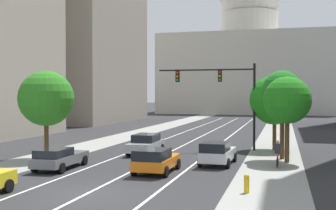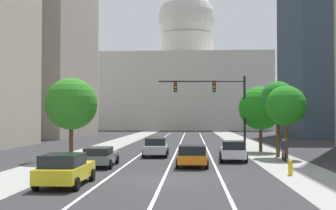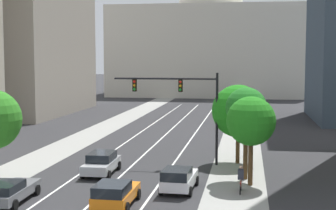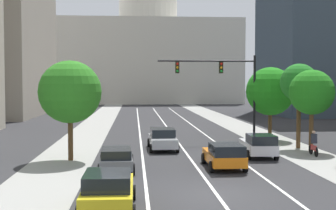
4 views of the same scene
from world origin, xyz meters
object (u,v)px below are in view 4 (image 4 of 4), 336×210
(car_gray, at_px, (117,158))
(street_tree_far_right, at_px, (270,91))
(capitol_building, at_px, (148,50))
(car_yellow, at_px, (108,190))
(street_tree_near_right, at_px, (312,93))
(car_silver, at_px, (163,139))
(car_orange, at_px, (224,155))
(traffic_signal_mast, at_px, (225,79))
(car_white, at_px, (259,145))
(cyclist, at_px, (314,143))
(street_tree_mid_left, at_px, (70,92))
(street_tree_mid_right, at_px, (299,83))

(car_gray, bearing_deg, street_tree_far_right, -45.57)
(capitol_building, height_order, street_tree_far_right, capitol_building)
(car_yellow, bearing_deg, street_tree_far_right, -30.52)
(street_tree_near_right, height_order, street_tree_far_right, street_tree_far_right)
(street_tree_near_right, bearing_deg, car_silver, 171.15)
(car_gray, relative_size, car_silver, 1.03)
(car_orange, relative_size, car_yellow, 0.92)
(capitol_building, xyz_separation_m, street_tree_far_right, (8.14, -79.43, -9.05))
(street_tree_near_right, relative_size, street_tree_far_right, 0.94)
(car_orange, height_order, traffic_signal_mast, traffic_signal_mast)
(car_gray, xyz_separation_m, car_silver, (3.10, 8.07, 0.10))
(traffic_signal_mast, distance_m, street_tree_near_right, 7.98)
(capitol_building, relative_size, car_white, 10.17)
(capitol_building, bearing_deg, car_yellow, -92.64)
(capitol_building, bearing_deg, street_tree_far_right, -84.15)
(car_white, bearing_deg, car_yellow, 145.66)
(cyclist, bearing_deg, street_tree_mid_left, 94.37)
(street_tree_mid_right, bearing_deg, car_white, -136.42)
(car_yellow, distance_m, traffic_signal_mast, 22.85)
(street_tree_near_right, bearing_deg, street_tree_far_right, 98.03)
(street_tree_near_right, bearing_deg, car_gray, -155.03)
(street_tree_mid_left, bearing_deg, car_gray, -50.61)
(car_orange, height_order, car_silver, car_silver)
(cyclist, relative_size, street_tree_mid_right, 0.27)
(car_orange, bearing_deg, car_silver, 21.79)
(car_orange, distance_m, street_tree_far_right, 15.04)
(car_white, relative_size, cyclist, 2.48)
(car_white, xyz_separation_m, street_tree_mid_left, (-12.35, -0.42, 3.56))
(car_silver, height_order, traffic_signal_mast, traffic_signal_mast)
(capitol_building, height_order, car_gray, capitol_building)
(car_silver, relative_size, street_tree_mid_right, 0.73)
(car_orange, xyz_separation_m, street_tree_mid_left, (-9.26, 3.50, 3.58))
(capitol_building, height_order, car_yellow, capitol_building)
(street_tree_near_right, xyz_separation_m, street_tree_mid_left, (-16.82, -2.68, 0.11))
(car_orange, relative_size, street_tree_mid_left, 0.67)
(street_tree_mid_right, distance_m, street_tree_mid_left, 17.05)
(car_orange, bearing_deg, street_tree_near_right, -50.54)
(street_tree_mid_right, bearing_deg, car_silver, -179.96)
(car_yellow, distance_m, car_silver, 16.61)
(street_tree_mid_right, bearing_deg, street_tree_far_right, 96.93)
(capitol_building, distance_m, car_yellow, 101.86)
(car_yellow, bearing_deg, car_white, -36.72)
(traffic_signal_mast, bearing_deg, street_tree_near_right, -49.62)
(traffic_signal_mast, bearing_deg, cyclist, -60.59)
(car_yellow, xyz_separation_m, cyclist, (13.17, 12.65, 0.03))
(traffic_signal_mast, bearing_deg, street_tree_far_right, 11.92)
(street_tree_mid_right, bearing_deg, cyclist, -94.02)
(capitol_building, distance_m, car_silver, 85.59)
(car_white, relative_size, traffic_signal_mast, 0.51)
(car_silver, xyz_separation_m, street_tree_mid_right, (10.33, 0.01, 4.12))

